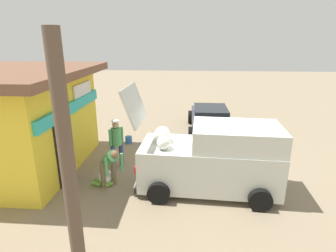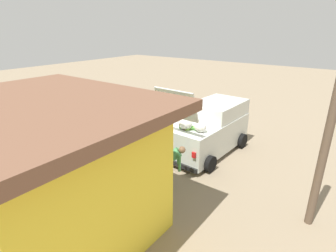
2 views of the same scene
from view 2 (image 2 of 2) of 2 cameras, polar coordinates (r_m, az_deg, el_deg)
ground_plane at (r=11.55m, az=2.62°, el=-4.73°), size 60.00×60.00×0.00m
storefront_bar at (r=7.03m, az=-24.70°, el=-8.22°), size 5.74×4.79×3.41m
delivery_van at (r=11.02m, az=8.98°, el=-0.57°), size 2.27×4.44×3.07m
parked_sedan at (r=14.47m, az=-9.53°, el=2.77°), size 4.07×2.10×1.21m
vendor_standing at (r=9.29m, az=-7.21°, el=-4.69°), size 0.48×0.48×1.72m
customer_bending at (r=8.65m, az=0.55°, el=-7.55°), size 0.76×0.75×1.36m
unloaded_banana_pile at (r=8.96m, az=-2.32°, el=-11.52°), size 0.72×0.70×0.38m
paint_bucket at (r=11.18m, az=-16.13°, el=-5.61°), size 0.29×0.29×0.31m
utility_pole at (r=7.39m, az=30.79°, el=-3.80°), size 0.20×0.20×4.48m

